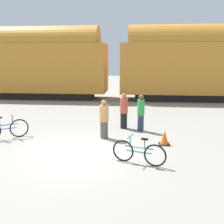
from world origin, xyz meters
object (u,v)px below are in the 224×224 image
at_px(freight_train, 114,61).
at_px(person_in_red, 124,111).
at_px(bicycle_blue, 5,129).
at_px(person_in_green, 141,113).
at_px(person_in_tan, 104,119).
at_px(traffic_cone, 164,138).
at_px(bicycle_teal, 139,152).

relative_size(freight_train, person_in_red, 36.55).
height_order(freight_train, bicycle_blue, freight_train).
bearing_deg(person_in_green, person_in_tan, -59.22).
relative_size(person_in_red, person_in_green, 1.00).
relative_size(person_in_tan, traffic_cone, 2.83).
bearing_deg(person_in_red, bicycle_teal, -155.44).
height_order(bicycle_teal, person_in_green, person_in_green).
bearing_deg(person_in_tan, bicycle_blue, -143.57).
xyz_separation_m(person_in_tan, person_in_red, (0.70, 1.58, 0.03)).
height_order(person_in_tan, person_in_red, person_in_red).
relative_size(bicycle_blue, person_in_red, 0.94).
height_order(bicycle_teal, bicycle_blue, bicycle_blue).
bearing_deg(person_in_tan, person_in_green, 69.45).
height_order(bicycle_teal, person_in_tan, person_in_tan).
xyz_separation_m(freight_train, person_in_green, (2.03, -9.02, -2.14)).
bearing_deg(bicycle_teal, person_in_tan, 118.79).
distance_m(person_in_tan, person_in_green, 1.91).
distance_m(bicycle_teal, bicycle_blue, 5.62).
xyz_separation_m(freight_train, person_in_tan, (0.58, -10.25, -2.18)).
relative_size(person_in_red, traffic_cone, 2.92).
relative_size(bicycle_teal, person_in_tan, 1.04).
relative_size(bicycle_blue, person_in_tan, 0.97).
distance_m(bicycle_teal, person_in_red, 4.15).
bearing_deg(person_in_green, bicycle_blue, -81.55).
height_order(bicycle_blue, person_in_tan, person_in_tan).
xyz_separation_m(bicycle_blue, person_in_green, (5.34, 1.70, 0.42)).
bearing_deg(bicycle_teal, traffic_cone, 63.41).
xyz_separation_m(person_in_red, traffic_cone, (1.62, -2.17, -0.54)).
xyz_separation_m(person_in_red, person_in_green, (0.76, -0.36, 0.02)).
bearing_deg(bicycle_blue, person_in_tan, 7.02).
xyz_separation_m(freight_train, bicycle_blue, (-3.30, -10.73, -2.56)).
bearing_deg(person_in_green, person_in_red, -124.26).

